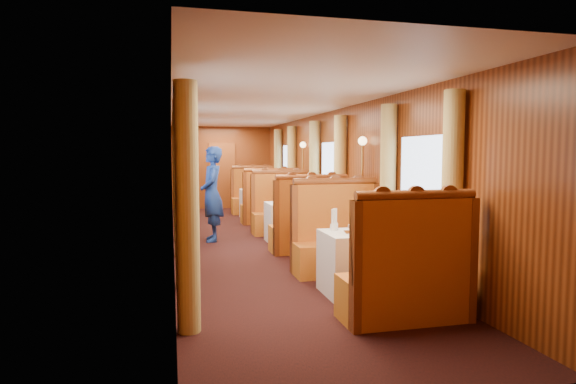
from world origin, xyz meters
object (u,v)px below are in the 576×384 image
object	(u,v)px
tea_tray	(359,233)
rose_vase_far	(261,182)
table_mid	(294,222)
teapot_left	(355,228)
banquette_far_fwd	(269,206)
teapot_back	(358,225)
table_far	(261,204)
rose_vase_mid	(294,193)
banquette_mid_fwd	(309,228)
steward	(212,194)
passenger	(285,199)
table_near	(367,262)
fruit_plate	(394,231)
banquette_near_aft	(338,243)
banquette_mid_aft	(282,213)
banquette_near_fwd	(407,280)
teapot_right	(367,228)
banquette_far_aft	(255,198)

from	to	relation	value
tea_tray	rose_vase_far	bearing A→B (deg)	88.80
table_mid	teapot_left	size ratio (longest dim) A/B	6.79
banquette_far_fwd	teapot_back	size ratio (longest dim) A/B	8.11
table_far	rose_vase_mid	bearing A→B (deg)	-90.17
banquette_far_fwd	banquette_mid_fwd	bearing A→B (deg)	-90.00
steward	passenger	world-z (taller)	steward
table_near	rose_vase_mid	xyz separation A→B (m)	(-0.01, 3.53, 0.55)
tea_tray	table_near	bearing A→B (deg)	30.33
rose_vase_far	steward	size ratio (longest dim) A/B	0.20
table_near	teapot_left	xyz separation A→B (m)	(-0.19, -0.10, 0.44)
table_near	fruit_plate	distance (m)	0.51
teapot_left	teapot_back	size ratio (longest dim) A/B	0.94
banquette_near_aft	table_far	size ratio (longest dim) A/B	1.28
table_far	passenger	size ratio (longest dim) A/B	1.38
banquette_mid_aft	banquette_far_fwd	xyz separation A→B (m)	(0.00, 1.47, 0.00)
banquette_near_fwd	passenger	xyz separation A→B (m)	(-0.00, 5.30, 0.32)
teapot_right	passenger	size ratio (longest dim) A/B	0.18
banquette_far_fwd	teapot_left	bearing A→B (deg)	-91.82
rose_vase_mid	teapot_right	bearing A→B (deg)	-90.42
banquette_near_fwd	teapot_right	xyz separation A→B (m)	(-0.04, 0.93, 0.38)
teapot_right	fruit_plate	bearing A→B (deg)	-15.39
banquette_near_aft	rose_vase_mid	size ratio (longest dim) A/B	3.72
teapot_left	banquette_near_aft	bearing A→B (deg)	92.33
table_near	banquette_mid_fwd	distance (m)	2.49
banquette_mid_fwd	steward	size ratio (longest dim) A/B	0.74
steward	rose_vase_far	bearing A→B (deg)	155.29
table_far	fruit_plate	xyz separation A→B (m)	(0.30, -7.12, 0.39)
teapot_left	rose_vase_mid	size ratio (longest dim) A/B	0.43
table_far	banquette_mid_fwd	bearing A→B (deg)	-90.00
teapot_right	teapot_back	distance (m)	0.17
table_near	rose_vase_mid	distance (m)	3.57
table_far	fruit_plate	world-z (taller)	fruit_plate
table_near	tea_tray	xyz separation A→B (m)	(-0.14, -0.08, 0.38)
table_near	teapot_right	size ratio (longest dim) A/B	7.80
rose_vase_mid	steward	world-z (taller)	steward
table_mid	steward	distance (m)	1.67
banquette_near_aft	fruit_plate	bearing A→B (deg)	-75.32
banquette_far_fwd	rose_vase_mid	xyz separation A→B (m)	(-0.01, -2.46, 0.50)
banquette_far_aft	rose_vase_far	distance (m)	1.10
table_near	steward	distance (m)	4.26
teapot_back	teapot_right	bearing A→B (deg)	-59.12
fruit_plate	table_near	bearing A→B (deg)	158.16
banquette_near_aft	table_far	world-z (taller)	banquette_near_aft
tea_tray	teapot_left	bearing A→B (deg)	-164.19
table_far	banquette_far_aft	size ratio (longest dim) A/B	0.78
table_mid	banquette_mid_fwd	bearing A→B (deg)	-90.00
teapot_right	steward	distance (m)	4.29
tea_tray	rose_vase_mid	size ratio (longest dim) A/B	0.94
banquette_mid_aft	rose_vase_far	size ratio (longest dim) A/B	3.72
table_near	banquette_near_aft	distance (m)	1.02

